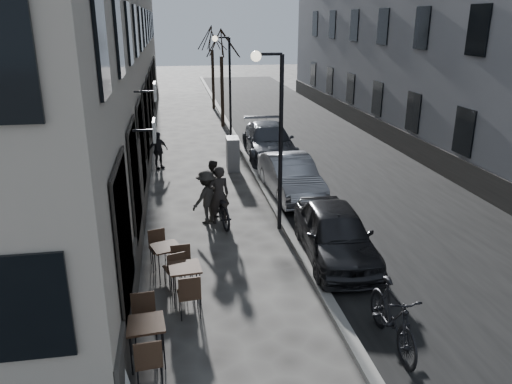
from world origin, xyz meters
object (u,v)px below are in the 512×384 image
object	(u,v)px
bistro_set_a	(146,338)
car_near	(335,233)
pedestrian_far	(158,150)
moped	(393,317)
tree_near	(221,42)
car_mid	(291,176)
streetlamp_far	(226,76)
tree_far	(212,38)
bistro_set_c	(167,258)
pedestrian_near	(212,182)
utility_cabinet	(233,154)
streetlamp_near	(275,123)
bistro_set_b	(185,280)
bicycle	(219,206)
car_far	(269,141)
pedestrian_mid	(207,197)

from	to	relation	value
bistro_set_a	car_near	size ratio (longest dim) A/B	0.41
pedestrian_far	moped	bearing A→B (deg)	-102.23
tree_near	car_mid	xyz separation A→B (m)	(1.10, -12.17, -3.97)
car_near	streetlamp_far	bearing A→B (deg)	98.41
tree_far	pedestrian_far	bearing A→B (deg)	-103.98
pedestrian_far	bistro_set_c	bearing A→B (deg)	-119.66
streetlamp_far	pedestrian_far	size ratio (longest dim) A/B	3.32
car_near	car_mid	bearing A→B (deg)	93.67
pedestrian_near	pedestrian_far	xyz separation A→B (m)	(-1.85, 4.51, 0.01)
bistro_set_a	car_mid	xyz separation A→B (m)	(4.62, 8.38, 0.19)
tree_far	utility_cabinet	distance (m)	15.29
tree_far	pedestrian_far	size ratio (longest dim) A/B	3.72
streetlamp_near	pedestrian_far	xyz separation A→B (m)	(-3.43, 6.94, -2.39)
streetlamp_near	bistro_set_b	distance (m)	5.18
bistro_set_a	bicycle	world-z (taller)	bicycle
pedestrian_near	moped	size ratio (longest dim) A/B	0.72
utility_cabinet	bicycle	size ratio (longest dim) A/B	0.65
bistro_set_c	car_near	bearing A→B (deg)	-14.88
car_near	bicycle	bearing A→B (deg)	137.04
bistro_set_c	pedestrian_far	size ratio (longest dim) A/B	1.05
tree_near	car_near	xyz separation A→B (m)	(1.10, -17.11, -3.96)
car_far	pedestrian_far	bearing A→B (deg)	-165.83
tree_far	streetlamp_near	bearing A→B (deg)	-90.20
bicycle	car_mid	world-z (taller)	car_mid
tree_far	car_near	distance (m)	23.48
tree_far	moped	size ratio (longest dim) A/B	2.73
bistro_set_c	pedestrian_mid	distance (m)	3.42
streetlamp_far	bicycle	distance (m)	11.65
car_near	car_far	xyz separation A→B (m)	(0.22, 10.07, 0.03)
tree_far	bicycle	distance (m)	20.73
car_mid	streetlamp_far	bearing A→B (deg)	94.60
bicycle	pedestrian_mid	world-z (taller)	pedestrian_mid
tree_far	bistro_set_b	bearing A→B (deg)	-96.41
bicycle	pedestrian_near	world-z (taller)	pedestrian_near
car_far	bistro_set_c	bearing A→B (deg)	-111.25
tree_near	pedestrian_near	size ratio (longest dim) A/B	3.78
streetlamp_near	bistro_set_b	world-z (taller)	streetlamp_near
streetlamp_far	bistro_set_b	xyz separation A→B (m)	(-2.69, -15.54, -2.66)
tree_far	pedestrian_far	distance (m)	15.00
tree_near	pedestrian_mid	xyz separation A→B (m)	(-1.96, -14.16, -3.84)
bicycle	pedestrian_far	world-z (taller)	pedestrian_far
bistro_set_a	car_near	world-z (taller)	car_near
utility_cabinet	pedestrian_near	world-z (taller)	pedestrian_near
tree_far	bicycle	size ratio (longest dim) A/B	2.74
utility_cabinet	pedestrian_far	bearing A→B (deg)	169.17
tree_near	bistro_set_c	world-z (taller)	tree_near
car_near	moped	distance (m)	3.70
streetlamp_near	pedestrian_near	xyz separation A→B (m)	(-1.58, 2.44, -2.41)
bicycle	car_mid	size ratio (longest dim) A/B	0.49
bistro_set_b	tree_far	bearing A→B (deg)	78.51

